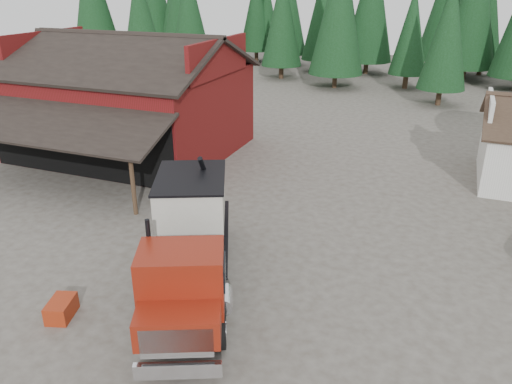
% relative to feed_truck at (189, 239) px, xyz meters
% --- Properties ---
extents(ground, '(120.00, 120.00, 0.00)m').
position_rel_feed_truck_xyz_m(ground, '(0.33, 2.23, -1.94)').
color(ground, '#4D463C').
rests_on(ground, ground).
extents(red_barn, '(12.80, 13.63, 7.18)m').
position_rel_feed_truck_xyz_m(red_barn, '(-10.67, 12.13, 0.76)').
color(red_barn, maroon).
rests_on(red_barn, ground).
extents(conifer_backdrop, '(76.00, 16.00, 16.00)m').
position_rel_feed_truck_xyz_m(conifer_backdrop, '(0.33, 44.23, -1.94)').
color(conifer_backdrop, black).
rests_on(conifer_backdrop, ground).
extents(near_pine_a, '(4.40, 4.40, 11.40)m').
position_rel_feed_truck_xyz_m(near_pine_a, '(-21.67, 30.23, 4.46)').
color(near_pine_a, '#382619').
rests_on(near_pine_a, ground).
extents(near_pine_b, '(3.96, 3.96, 10.40)m').
position_rel_feed_truck_xyz_m(near_pine_b, '(6.33, 32.23, 3.95)').
color(near_pine_b, '#382619').
rests_on(near_pine_b, ground).
extents(near_pine_d, '(5.28, 5.28, 13.40)m').
position_rel_feed_truck_xyz_m(near_pine_d, '(-3.67, 36.23, 5.46)').
color(near_pine_d, '#382619').
rests_on(near_pine_d, ground).
extents(feed_truck, '(5.99, 9.36, 4.14)m').
position_rel_feed_truck_xyz_m(feed_truck, '(0.00, 0.00, 0.00)').
color(feed_truck, black).
rests_on(feed_truck, ground).
extents(equip_box, '(1.01, 1.26, 0.60)m').
position_rel_feed_truck_xyz_m(equip_box, '(-3.08, -2.96, -1.64)').
color(equip_box, maroon).
rests_on(equip_box, ground).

